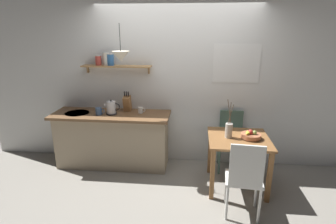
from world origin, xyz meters
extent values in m
plane|color=gray|center=(0.00, 0.00, 0.00)|extent=(14.00, 14.00, 0.00)
cube|color=white|center=(0.20, 0.65, 1.35)|extent=(6.80, 0.10, 2.70)
cube|color=white|center=(0.90, 0.59, 1.64)|extent=(0.70, 0.01, 0.58)
cube|color=silver|center=(0.90, 0.60, 1.64)|extent=(0.64, 0.01, 0.52)
cube|color=tan|center=(-1.00, 0.32, 0.42)|extent=(1.74, 0.52, 0.84)
cube|color=brown|center=(-1.00, 0.30, 0.86)|extent=(1.83, 0.63, 0.04)
cylinder|color=#B7BABF|center=(-1.54, 0.28, 0.88)|extent=(0.38, 0.38, 0.01)
cube|color=tan|center=(-0.93, 0.49, 1.59)|extent=(1.08, 0.18, 0.02)
cube|color=#99754C|center=(-1.42, 0.57, 1.53)|extent=(0.02, 0.06, 0.12)
cube|color=#99754C|center=(-0.43, 0.57, 1.53)|extent=(0.02, 0.06, 0.12)
cylinder|color=#BC4238|center=(-1.21, 0.49, 1.67)|extent=(0.09, 0.09, 0.14)
cylinder|color=silver|center=(-1.21, 0.49, 1.75)|extent=(0.10, 0.10, 0.01)
cylinder|color=gold|center=(-1.08, 0.49, 1.69)|extent=(0.08, 0.08, 0.18)
cylinder|color=silver|center=(-1.08, 0.49, 1.79)|extent=(0.08, 0.08, 0.01)
cylinder|color=beige|center=(-1.08, 0.49, 1.70)|extent=(0.09, 0.09, 0.19)
cylinder|color=silver|center=(-1.08, 0.49, 1.80)|extent=(0.09, 0.09, 0.01)
cylinder|color=#7F5689|center=(-1.08, 0.49, 1.68)|extent=(0.07, 0.07, 0.16)
cylinder|color=silver|center=(-1.08, 0.49, 1.77)|extent=(0.07, 0.07, 0.01)
cylinder|color=#3366A3|center=(-1.01, 0.49, 1.69)|extent=(0.11, 0.11, 0.17)
cylinder|color=silver|center=(-1.01, 0.49, 1.78)|extent=(0.11, 0.11, 0.01)
cube|color=brown|center=(0.90, -0.13, 0.72)|extent=(0.81, 0.79, 0.03)
cube|color=brown|center=(0.55, -0.48, 0.35)|extent=(0.06, 0.06, 0.70)
cube|color=brown|center=(1.26, -0.48, 0.35)|extent=(0.06, 0.06, 0.70)
cube|color=brown|center=(0.55, 0.22, 0.35)|extent=(0.06, 0.06, 0.70)
cube|color=brown|center=(1.26, 0.22, 0.35)|extent=(0.06, 0.06, 0.70)
cube|color=white|center=(0.89, -0.74, 0.46)|extent=(0.45, 0.42, 0.03)
cube|color=white|center=(0.88, -0.91, 0.72)|extent=(0.37, 0.06, 0.49)
cylinder|color=white|center=(1.08, -0.59, 0.22)|extent=(0.03, 0.03, 0.45)
cylinder|color=white|center=(0.73, -0.56, 0.22)|extent=(0.03, 0.03, 0.45)
cylinder|color=white|center=(1.06, -0.91, 0.22)|extent=(0.03, 0.03, 0.45)
cylinder|color=white|center=(0.70, -0.88, 0.22)|extent=(0.03, 0.03, 0.45)
cube|color=#4C6B5B|center=(0.87, 0.34, 0.46)|extent=(0.42, 0.42, 0.03)
cube|color=#4C6B5B|center=(0.88, 0.53, 0.69)|extent=(0.36, 0.04, 0.45)
cylinder|color=#4C6B5B|center=(0.69, 0.18, 0.22)|extent=(0.03, 0.03, 0.44)
cylinder|color=#4C6B5B|center=(1.04, 0.16, 0.22)|extent=(0.03, 0.03, 0.44)
cylinder|color=#4C6B5B|center=(0.71, 0.52, 0.22)|extent=(0.03, 0.03, 0.44)
cylinder|color=#4C6B5B|center=(1.05, 0.50, 0.22)|extent=(0.03, 0.03, 0.44)
cylinder|color=#BC704C|center=(1.06, -0.14, 0.74)|extent=(0.12, 0.12, 0.01)
cylinder|color=#BC704C|center=(1.06, -0.14, 0.77)|extent=(0.26, 0.26, 0.05)
ellipsoid|color=yellow|center=(1.02, -0.14, 0.82)|extent=(0.12, 0.16, 0.04)
sphere|color=red|center=(1.04, -0.15, 0.83)|extent=(0.07, 0.07, 0.07)
sphere|color=#8EA84C|center=(1.10, -0.15, 0.82)|extent=(0.06, 0.06, 0.06)
cylinder|color=#B7B2A8|center=(0.76, -0.14, 0.83)|extent=(0.10, 0.10, 0.20)
cylinder|color=brown|center=(0.75, -0.13, 1.10)|extent=(0.07, 0.01, 0.33)
cylinder|color=brown|center=(0.76, -0.14, 1.08)|extent=(0.01, 0.02, 0.30)
cylinder|color=brown|center=(0.77, -0.14, 1.07)|extent=(0.07, 0.02, 0.26)
cylinder|color=black|center=(-0.98, 0.27, 0.89)|extent=(0.16, 0.16, 0.02)
cylinder|color=silver|center=(-0.98, 0.27, 0.99)|extent=(0.14, 0.14, 0.19)
sphere|color=black|center=(-0.98, 0.27, 1.10)|extent=(0.02, 0.02, 0.02)
cone|color=silver|center=(-1.06, 0.27, 1.03)|extent=(0.04, 0.04, 0.04)
torus|color=black|center=(-0.90, 0.27, 1.00)|extent=(0.12, 0.02, 0.12)
cube|color=#9E6B3D|center=(-0.77, 0.45, 1.01)|extent=(0.11, 0.17, 0.25)
cylinder|color=black|center=(-0.80, 0.43, 1.17)|extent=(0.02, 0.03, 0.08)
cylinder|color=black|center=(-0.77, 0.43, 1.17)|extent=(0.02, 0.03, 0.08)
cylinder|color=black|center=(-0.74, 0.43, 1.17)|extent=(0.02, 0.03, 0.08)
cylinder|color=#3D5B89|center=(-1.16, 0.22, 0.94)|extent=(0.10, 0.10, 0.11)
torus|color=#3D5B89|center=(-1.11, 0.22, 0.94)|extent=(0.07, 0.01, 0.07)
cylinder|color=white|center=(-0.55, 0.37, 0.93)|extent=(0.08, 0.08, 0.10)
torus|color=white|center=(-0.50, 0.37, 0.93)|extent=(0.07, 0.01, 0.07)
cylinder|color=black|center=(-0.76, 0.16, 2.03)|extent=(0.01, 0.01, 0.37)
cone|color=beige|center=(-0.76, 0.16, 1.78)|extent=(0.25, 0.25, 0.14)
sphere|color=white|center=(-0.76, 0.16, 1.73)|extent=(0.04, 0.04, 0.04)
camera|label=1|loc=(0.29, -3.62, 2.15)|focal=29.10mm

